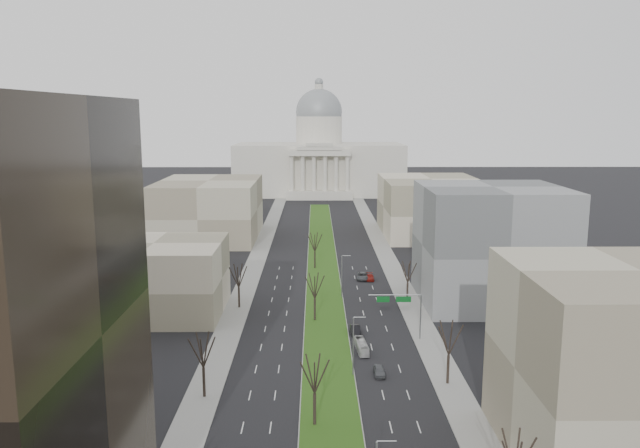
{
  "coord_description": "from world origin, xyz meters",
  "views": [
    {
      "loc": [
        -1.9,
        -32.41,
        38.59
      ],
      "look_at": [
        -0.74,
        114.77,
        12.33
      ],
      "focal_mm": 35.0,
      "sensor_mm": 36.0,
      "label": 1
    }
  ],
  "objects_px": {
    "car_red": "(370,277)",
    "box_van": "(362,346)",
    "car_grey_near": "(379,371)",
    "car_grey_far": "(363,276)",
    "car_black": "(355,330)"
  },
  "relations": [
    {
      "from": "car_grey_near",
      "to": "box_van",
      "type": "xyz_separation_m",
      "value": [
        -1.96,
        9.36,
        0.23
      ]
    },
    {
      "from": "car_grey_far",
      "to": "car_black",
      "type": "bearing_deg",
      "value": -91.28
    },
    {
      "from": "car_grey_near",
      "to": "car_red",
      "type": "relative_size",
      "value": 0.88
    },
    {
      "from": "car_red",
      "to": "car_grey_far",
      "type": "distance_m",
      "value": 1.8
    },
    {
      "from": "car_grey_near",
      "to": "box_van",
      "type": "relative_size",
      "value": 0.61
    },
    {
      "from": "car_black",
      "to": "car_grey_far",
      "type": "distance_m",
      "value": 37.12
    },
    {
      "from": "car_grey_near",
      "to": "car_grey_far",
      "type": "bearing_deg",
      "value": 87.38
    },
    {
      "from": "car_grey_near",
      "to": "car_grey_far",
      "type": "xyz_separation_m",
      "value": [
        1.63,
        54.51,
        0.08
      ]
    },
    {
      "from": "car_black",
      "to": "car_grey_far",
      "type": "relative_size",
      "value": 0.83
    },
    {
      "from": "car_black",
      "to": "car_grey_far",
      "type": "bearing_deg",
      "value": 81.47
    },
    {
      "from": "car_black",
      "to": "car_red",
      "type": "distance_m",
      "value": 36.68
    },
    {
      "from": "car_red",
      "to": "box_van",
      "type": "distance_m",
      "value": 44.78
    },
    {
      "from": "car_black",
      "to": "car_grey_far",
      "type": "xyz_separation_m",
      "value": [
        4.08,
        36.9,
        0.01
      ]
    },
    {
      "from": "car_grey_near",
      "to": "car_black",
      "type": "height_order",
      "value": "car_black"
    },
    {
      "from": "car_grey_near",
      "to": "car_black",
      "type": "distance_m",
      "value": 17.78
    }
  ]
}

